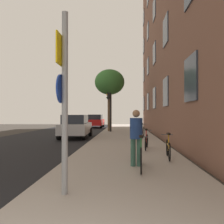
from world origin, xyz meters
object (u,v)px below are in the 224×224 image
Objects in this scene: bicycle_1 at (168,149)px; bicycle_4 at (137,129)px; traffic_light at (109,103)px; bicycle_3 at (143,132)px; car_0 at (76,126)px; bicycle_2 at (146,141)px; bicycle_0 at (141,156)px; car_1 at (96,121)px; pedestrian_0 at (136,134)px; tree_near at (110,83)px; sign_post at (64,93)px.

bicycle_1 is 9.72m from bicycle_4.
traffic_light is at bearing 131.73° from bicycle_4.
bicycle_3 is (2.56, -5.14, -2.19)m from traffic_light.
car_0 is (-4.62, 0.64, 0.34)m from bicycle_3.
bicycle_2 is 0.93× the size of bicycle_4.
car_1 is (-4.04, 21.77, 0.34)m from bicycle_0.
pedestrian_0 reaches higher than car_1.
bicycle_0 is at bearing -73.76° from pedestrian_0.
traffic_light reaches higher than bicycle_1.
bicycle_3 is at bearing -69.87° from car_1.
tree_near is 1.38× the size of car_1.
sign_post is at bearing -84.30° from car_1.
bicycle_1 is (2.89, -12.29, -2.21)m from traffic_light.
sign_post is at bearing -102.41° from bicycle_3.
bicycle_1 is at bearing -75.11° from bicycle_2.
bicycle_2 is (-0.56, 2.10, 0.00)m from bicycle_1.
bicycle_3 is at bearing 87.43° from bicycle_2.
car_0 is (-2.24, 11.48, -1.25)m from sign_post.
traffic_light is 0.89× the size of car_0.
bicycle_4 is (-0.24, 2.55, -0.01)m from bicycle_3.
bicycle_4 is 1.00× the size of pedestrian_0.
car_1 is at bearing 113.39° from bicycle_4.
car_0 is (-4.40, 5.69, 0.37)m from bicycle_2.
bicycle_4 is 4.79m from car_0.
tree_near is 13.78m from bicycle_1.
car_0 is (-4.95, 7.79, 0.37)m from bicycle_1.
bicycle_1 is 2.17m from bicycle_2.
car_1 is (-4.54, 18.06, 0.37)m from bicycle_2.
bicycle_2 is (2.33, -10.74, -4.08)m from tree_near.
bicycle_1 is at bearing 56.61° from bicycle_0.
sign_post is 13.66m from bicycle_4.
tree_near is 3.60× the size of bicycle_1.
pedestrian_0 is (1.71, -14.05, -3.47)m from tree_near.
bicycle_2 is 0.93× the size of pedestrian_0.
car_0 is 1.02× the size of car_1.
sign_post is 2.03× the size of bicycle_0.
bicycle_3 is 0.41× the size of car_0.
bicycle_0 is 8.79m from bicycle_3.
car_1 is (-4.77, 13.01, 0.34)m from bicycle_3.
bicycle_3 is at bearing 84.21° from pedestrian_0.
bicycle_0 is 0.72m from pedestrian_0.
tree_near is 3.62× the size of bicycle_2.
bicycle_3 is at bearing -7.87° from car_0.
bicycle_0 is 10.18m from car_0.
bicycle_0 is 1.93m from bicycle_1.
bicycle_0 is 1.01× the size of bicycle_3.
bicycle_1 is 0.94× the size of bicycle_4.
tree_near reaches higher than sign_post.
tree_near is at bearing 114.23° from bicycle_3.
car_0 is at bearing 172.13° from bicycle_3.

